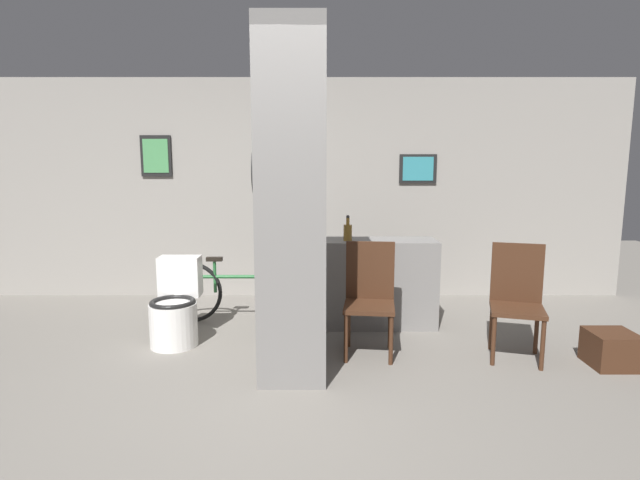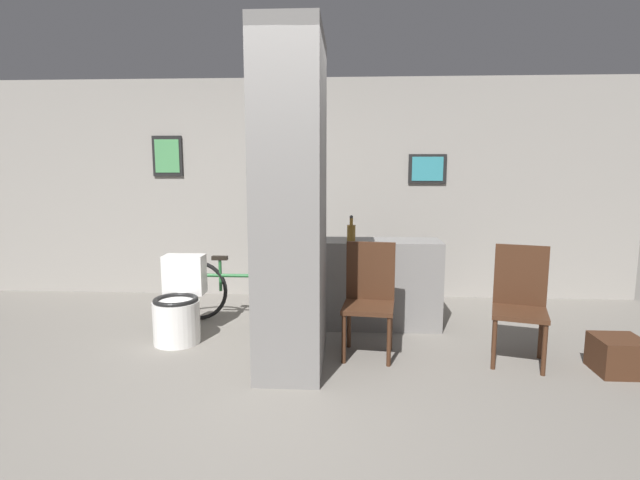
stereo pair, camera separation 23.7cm
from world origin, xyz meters
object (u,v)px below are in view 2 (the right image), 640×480
object	(u,v)px
bicycle	(244,290)
bottle_tall	(351,232)
toilet	(179,307)
chair_by_doorway	(520,300)
chair_near_pillar	(369,295)

from	to	relation	value
bicycle	bottle_tall	distance (m)	1.27
toilet	chair_by_doorway	xyz separation A→B (m)	(2.95, -0.31, 0.20)
toilet	bicycle	world-z (taller)	toilet
chair_near_pillar	bicycle	world-z (taller)	chair_near_pillar
chair_by_doorway	bottle_tall	distance (m)	1.63
chair_by_doorway	bottle_tall	size ratio (longest dim) A/B	3.76
toilet	bottle_tall	size ratio (longest dim) A/B	3.01
bicycle	chair_near_pillar	bearing A→B (deg)	-33.04
chair_near_pillar	bottle_tall	distance (m)	0.82
chair_near_pillar	bicycle	bearing A→B (deg)	153.65
bottle_tall	bicycle	bearing A→B (deg)	172.53
chair_near_pillar	bicycle	size ratio (longest dim) A/B	0.59
chair_near_pillar	chair_by_doorway	size ratio (longest dim) A/B	1.00
chair_by_doorway	chair_near_pillar	bearing A→B (deg)	-168.10
bottle_tall	chair_by_doorway	bearing A→B (deg)	-28.86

